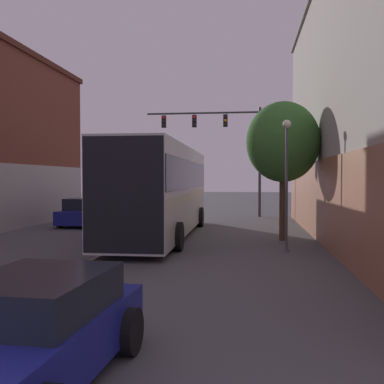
{
  "coord_description": "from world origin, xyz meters",
  "views": [
    {
      "loc": [
        4.75,
        -2.22,
        2.48
      ],
      "look_at": [
        2.57,
        14.92,
        1.96
      ],
      "focal_mm": 42.0,
      "sensor_mm": 36.0,
      "label": 1
    }
  ],
  "objects_px": {
    "street_tree_near": "(283,142)",
    "street_lamp": "(287,181)",
    "parked_car_left_near": "(87,213)",
    "traffic_signal_gantry": "(223,136)",
    "bus": "(162,187)",
    "hatchback_foreground": "(30,334)",
    "parked_car_left_mid": "(120,203)"
  },
  "relations": [
    {
      "from": "parked_car_left_mid",
      "to": "traffic_signal_gantry",
      "type": "height_order",
      "value": "traffic_signal_gantry"
    },
    {
      "from": "bus",
      "to": "parked_car_left_near",
      "type": "bearing_deg",
      "value": 50.55
    },
    {
      "from": "hatchback_foreground",
      "to": "parked_car_left_near",
      "type": "height_order",
      "value": "parked_car_left_near"
    },
    {
      "from": "bus",
      "to": "parked_car_left_near",
      "type": "relative_size",
      "value": 2.99
    },
    {
      "from": "traffic_signal_gantry",
      "to": "bus",
      "type": "bearing_deg",
      "value": -100.83
    },
    {
      "from": "parked_car_left_near",
      "to": "street_lamp",
      "type": "relative_size",
      "value": 0.95
    },
    {
      "from": "traffic_signal_gantry",
      "to": "street_lamp",
      "type": "distance_m",
      "value": 14.52
    },
    {
      "from": "hatchback_foreground",
      "to": "traffic_signal_gantry",
      "type": "height_order",
      "value": "traffic_signal_gantry"
    },
    {
      "from": "parked_car_left_near",
      "to": "street_tree_near",
      "type": "relative_size",
      "value": 0.76
    },
    {
      "from": "bus",
      "to": "street_tree_near",
      "type": "relative_size",
      "value": 2.29
    },
    {
      "from": "parked_car_left_near",
      "to": "parked_car_left_mid",
      "type": "bearing_deg",
      "value": 7.74
    },
    {
      "from": "parked_car_left_mid",
      "to": "traffic_signal_gantry",
      "type": "bearing_deg",
      "value": -99.68
    },
    {
      "from": "street_lamp",
      "to": "street_tree_near",
      "type": "relative_size",
      "value": 0.8
    },
    {
      "from": "hatchback_foreground",
      "to": "parked_car_left_near",
      "type": "xyz_separation_m",
      "value": [
        -5.93,
        17.78,
        0.05
      ]
    },
    {
      "from": "bus",
      "to": "parked_car_left_mid",
      "type": "relative_size",
      "value": 2.84
    },
    {
      "from": "hatchback_foreground",
      "to": "street_tree_near",
      "type": "xyz_separation_m",
      "value": [
        3.91,
        13.2,
        3.29
      ]
    },
    {
      "from": "bus",
      "to": "street_tree_near",
      "type": "xyz_separation_m",
      "value": [
        5.02,
        -0.71,
        1.8
      ]
    },
    {
      "from": "bus",
      "to": "hatchback_foreground",
      "type": "distance_m",
      "value": 14.04
    },
    {
      "from": "hatchback_foreground",
      "to": "street_lamp",
      "type": "distance_m",
      "value": 11.25
    },
    {
      "from": "street_lamp",
      "to": "street_tree_near",
      "type": "distance_m",
      "value": 3.16
    },
    {
      "from": "bus",
      "to": "parked_car_left_mid",
      "type": "bearing_deg",
      "value": 23.77
    },
    {
      "from": "bus",
      "to": "street_tree_near",
      "type": "bearing_deg",
      "value": -98.72
    },
    {
      "from": "parked_car_left_near",
      "to": "traffic_signal_gantry",
      "type": "bearing_deg",
      "value": -42.24
    },
    {
      "from": "street_tree_near",
      "to": "traffic_signal_gantry",
      "type": "bearing_deg",
      "value": 105.18
    },
    {
      "from": "traffic_signal_gantry",
      "to": "street_lamp",
      "type": "relative_size",
      "value": 1.69
    },
    {
      "from": "hatchback_foreground",
      "to": "traffic_signal_gantry",
      "type": "relative_size",
      "value": 0.53
    },
    {
      "from": "street_lamp",
      "to": "street_tree_near",
      "type": "height_order",
      "value": "street_tree_near"
    },
    {
      "from": "bus",
      "to": "street_lamp",
      "type": "xyz_separation_m",
      "value": [
        4.95,
        -3.49,
        0.29
      ]
    },
    {
      "from": "parked_car_left_near",
      "to": "street_tree_near",
      "type": "xyz_separation_m",
      "value": [
        9.83,
        -4.58,
        3.24
      ]
    },
    {
      "from": "parked_car_left_mid",
      "to": "hatchback_foreground",
      "type": "bearing_deg",
      "value": -164.97
    },
    {
      "from": "street_tree_near",
      "to": "street_lamp",
      "type": "bearing_deg",
      "value": -91.56
    },
    {
      "from": "parked_car_left_near",
      "to": "traffic_signal_gantry",
      "type": "height_order",
      "value": "traffic_signal_gantry"
    }
  ]
}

